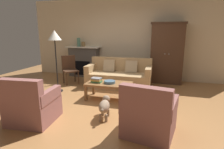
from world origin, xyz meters
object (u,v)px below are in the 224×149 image
object	(u,v)px
floor_lamp	(55,39)
fruit_bowl	(110,82)
couch	(119,76)
dog	(105,106)
mantel_vase_bronze	(83,44)
coffee_table	(109,85)
side_chair_wooden	(70,68)
fireplace	(84,61)
armchair_near_right	(149,116)
book_stack	(96,80)
mantel_vase_jade	(79,42)
armoire	(167,53)
armchair_near_left	(32,106)

from	to	relation	value
floor_lamp	fruit_bowl	bearing A→B (deg)	-8.02
couch	dog	bearing A→B (deg)	-83.75
mantel_vase_bronze	fruit_bowl	bearing A→B (deg)	-52.20
dog	floor_lamp	bearing A→B (deg)	146.02
coffee_table	side_chair_wooden	world-z (taller)	side_chair_wooden
floor_lamp	side_chair_wooden	bearing A→B (deg)	95.68
fireplace	armchair_near_right	distance (m)	4.39
fireplace	mantel_vase_bronze	bearing A→B (deg)	-90.00
book_stack	dog	xyz separation A→B (m)	(0.52, -0.95, -0.23)
book_stack	dog	distance (m)	1.11
mantel_vase_jade	armoire	bearing A→B (deg)	-1.10
coffee_table	armoire	bearing A→B (deg)	56.58
couch	dog	distance (m)	2.14
mantel_vase_bronze	floor_lamp	world-z (taller)	floor_lamp
mantel_vase_jade	mantel_vase_bronze	xyz separation A→B (m)	(0.18, 0.00, -0.07)
mantel_vase_jade	armchair_near_left	world-z (taller)	mantel_vase_jade
fireplace	armchair_near_left	world-z (taller)	fireplace
book_stack	side_chair_wooden	world-z (taller)	side_chair_wooden
side_chair_wooden	floor_lamp	xyz separation A→B (m)	(0.09, -0.86, 0.94)
armoire	mantel_vase_bronze	bearing A→B (deg)	178.83
fruit_bowl	dog	bearing A→B (deg)	-79.10
floor_lamp	armchair_near_left	bearing A→B (deg)	-72.23
mantel_vase_jade	mantel_vase_bronze	size ratio (longest dim) A/B	1.74
side_chair_wooden	book_stack	bearing A→B (deg)	-39.54
armchair_near_left	dog	bearing A→B (deg)	22.92
armoire	armchair_near_left	bearing A→B (deg)	-123.59
armchair_near_left	dog	distance (m)	1.33
fireplace	couch	size ratio (longest dim) A/B	0.65
mantel_vase_bronze	armchair_near_left	world-z (taller)	mantel_vase_bronze
floor_lamp	dog	size ratio (longest dim) A/B	2.95
couch	armchair_near_right	size ratio (longest dim) A/B	2.16
armoire	book_stack	bearing A→B (deg)	-128.50
armchair_near_right	mantel_vase_jade	bearing A→B (deg)	129.75
coffee_table	mantel_vase_jade	xyz separation A→B (m)	(-1.79, 2.08, 0.91)
couch	mantel_vase_jade	size ratio (longest dim) A/B	6.30
armoire	fireplace	bearing A→B (deg)	178.49
side_chair_wooden	armoire	bearing A→B (deg)	17.91
book_stack	floor_lamp	bearing A→B (deg)	168.97
fruit_bowl	dog	world-z (taller)	fruit_bowl
mantel_vase_bronze	dog	world-z (taller)	mantel_vase_bronze
fruit_bowl	dog	xyz separation A→B (m)	(0.19, -0.97, -0.21)
mantel_vase_bronze	book_stack	bearing A→B (deg)	-58.55
couch	mantel_vase_bronze	distance (m)	2.06
side_chair_wooden	floor_lamp	size ratio (longest dim) A/B	0.54
mantel_vase_jade	side_chair_wooden	distance (m)	1.28
mantel_vase_bronze	armoire	bearing A→B (deg)	-1.17
armoire	book_stack	distance (m)	2.69
fireplace	mantel_vase_jade	xyz separation A→B (m)	(-0.18, -0.02, 0.70)
dog	armchair_near_right	bearing A→B (deg)	-22.92
fireplace	couch	bearing A→B (deg)	-31.53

